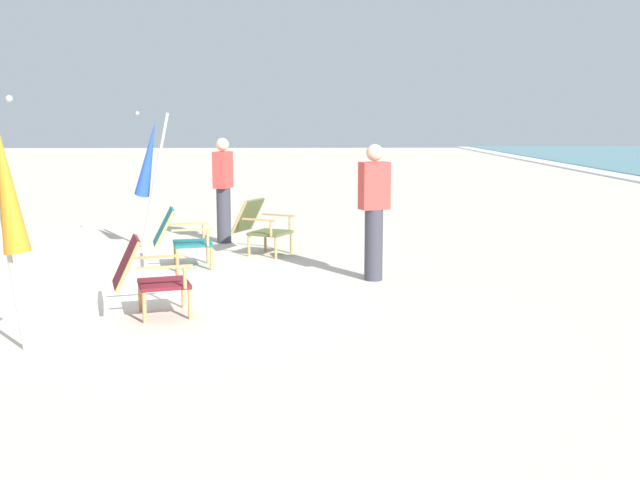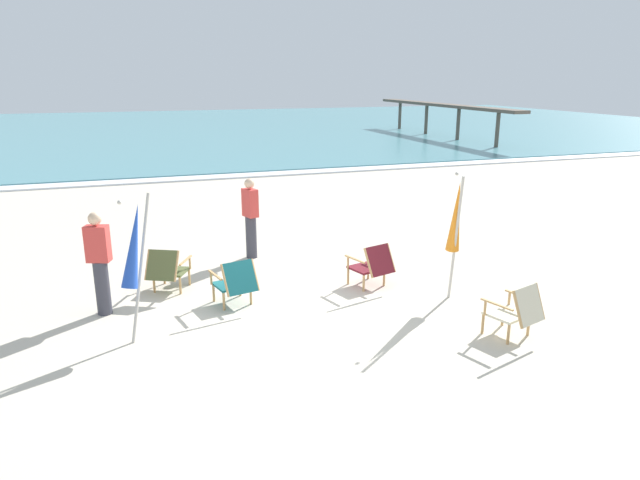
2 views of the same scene
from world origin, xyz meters
TOP-DOWN VIEW (x-y plane):
  - ground_plane at (0.00, 0.00)m, footprint 80.00×80.00m
  - beach_chair_front_left at (1.55, 0.90)m, footprint 0.76×0.86m
  - beach_chair_front_right at (-0.86, 0.83)m, footprint 0.72×0.85m
  - beach_chair_back_right at (-1.84, 1.82)m, footprint 0.85×0.92m
  - umbrella_furled_orange at (2.59, -0.00)m, footprint 0.25×0.36m
  - umbrella_furled_blue at (-2.34, 0.17)m, footprint 0.55×0.67m
  - person_near_chairs at (-2.86, 1.20)m, footprint 0.39×0.30m
  - person_by_waterline at (-0.08, 3.28)m, footprint 0.30×0.39m

SIDE VIEW (x-z plane):
  - ground_plane at x=0.00m, z-range 0.00..0.00m
  - beach_chair_back_right at x=-1.84m, z-range 0.03..0.82m
  - beach_chair_front_right at x=-0.86m, z-range 0.03..0.82m
  - beach_chair_front_left at x=1.55m, z-range 0.03..0.82m
  - person_near_chairs at x=-2.86m, z-range 0.02..1.65m
  - person_by_waterline at x=-0.08m, z-range 0.02..1.65m
  - umbrella_furled_blue at x=-2.34m, z-range 0.31..2.35m
  - umbrella_furled_orange at x=2.59m, z-range 0.33..2.45m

